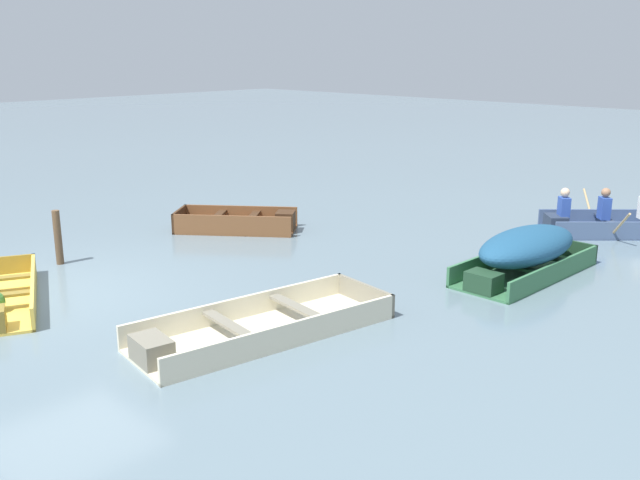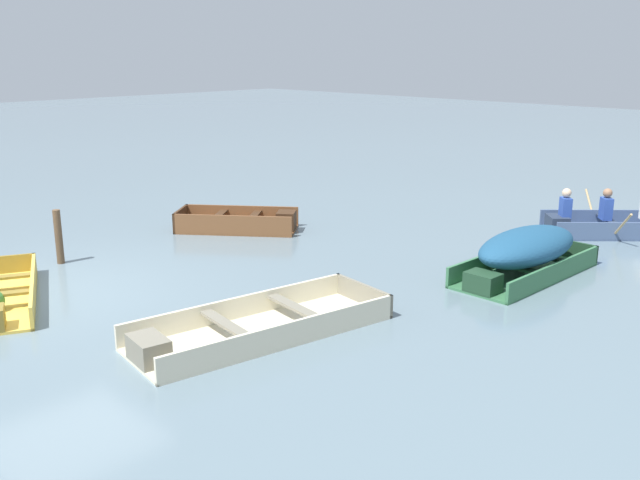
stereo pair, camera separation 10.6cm
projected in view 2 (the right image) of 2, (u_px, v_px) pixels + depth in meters
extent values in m
plane|color=slate|center=(54.00, 293.00, 10.82)|extent=(80.00, 80.00, 0.00)
cube|color=#E5BC47|center=(33.00, 288.00, 10.55)|extent=(2.50, 1.21, 0.33)
cube|color=brown|center=(237.00, 229.00, 14.56)|extent=(2.48, 2.23, 0.04)
cube|color=brown|center=(242.00, 215.00, 14.94)|extent=(1.92, 1.52, 0.41)
cube|color=brown|center=(232.00, 226.00, 14.08)|extent=(1.92, 1.52, 0.41)
cube|color=#3F2716|center=(181.00, 219.00, 14.63)|extent=(0.63, 0.78, 0.41)
cube|color=#3F2716|center=(286.00, 221.00, 14.40)|extent=(0.55, 0.56, 0.37)
cube|color=#3F2716|center=(254.00, 216.00, 14.45)|extent=(0.65, 0.77, 0.04)
cube|color=#3F2716|center=(219.00, 215.00, 14.52)|extent=(0.65, 0.77, 0.04)
cube|color=#387047|center=(525.00, 275.00, 11.64)|extent=(1.15, 2.90, 0.04)
cube|color=#387047|center=(556.00, 273.00, 11.24)|extent=(0.10, 2.88, 0.33)
cube|color=#387047|center=(498.00, 259.00, 11.96)|extent=(0.10, 2.88, 0.33)
cube|color=#1E3D27|center=(567.00, 249.00, 12.56)|extent=(1.10, 0.07, 0.33)
cube|color=#1E3D27|center=(483.00, 282.00, 10.74)|extent=(0.50, 0.37, 0.30)
cube|color=#1E3D27|center=(512.00, 267.00, 11.29)|extent=(1.00, 0.18, 0.04)
cube|color=#1E3D27|center=(540.00, 256.00, 11.88)|extent=(1.00, 0.18, 0.04)
ellipsoid|color=navy|center=(527.00, 246.00, 11.52)|extent=(1.08, 2.38, 0.56)
cube|color=beige|center=(262.00, 332.00, 9.29)|extent=(1.75, 3.63, 0.04)
cube|color=beige|center=(287.00, 336.00, 8.79)|extent=(0.59, 3.44, 0.34)
cube|color=beige|center=(239.00, 309.00, 9.70)|extent=(0.59, 3.44, 0.34)
cube|color=gray|center=(363.00, 295.00, 10.23)|extent=(1.21, 0.24, 0.34)
cube|color=gray|center=(149.00, 349.00, 8.35)|extent=(0.60, 0.44, 0.30)
cube|color=gray|center=(226.00, 324.00, 8.92)|extent=(1.13, 0.33, 0.04)
cube|color=gray|center=(295.00, 307.00, 9.52)|extent=(1.13, 0.33, 0.04)
cube|color=#475B7F|center=(634.00, 233.00, 14.27)|extent=(3.30, 3.23, 0.04)
cube|color=#475B7F|center=(624.00, 219.00, 14.76)|extent=(2.53, 2.43, 0.37)
cube|color=#273246|center=(557.00, 224.00, 14.24)|extent=(0.62, 0.63, 0.33)
cube|color=#273246|center=(609.00, 220.00, 14.21)|extent=(0.85, 0.87, 0.04)
cube|color=#2D4CA5|center=(606.00, 209.00, 14.15)|extent=(0.32, 0.33, 0.44)
sphere|color=#9E7051|center=(608.00, 193.00, 14.06)|extent=(0.18, 0.18, 0.18)
cube|color=#2D4CA5|center=(565.00, 209.00, 14.16)|extent=(0.32, 0.33, 0.44)
sphere|color=beige|center=(567.00, 193.00, 14.07)|extent=(0.18, 0.18, 0.18)
cylinder|color=tan|center=(623.00, 224.00, 13.32)|extent=(0.48, 0.49, 0.55)
cylinder|color=tan|center=(590.00, 204.00, 15.02)|extent=(0.48, 0.49, 0.55)
cylinder|color=brown|center=(59.00, 237.00, 12.21)|extent=(0.13, 0.13, 0.95)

